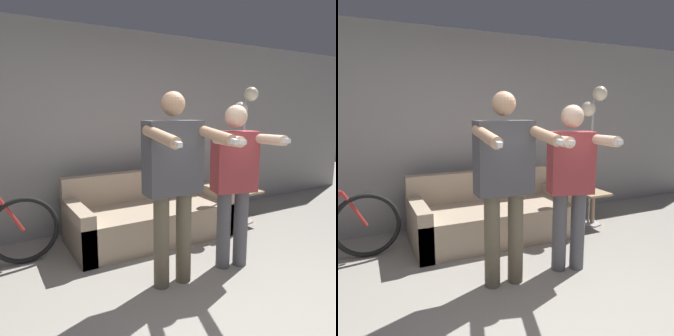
% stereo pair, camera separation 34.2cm
% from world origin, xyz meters
% --- Properties ---
extents(wall_back, '(10.00, 0.05, 2.60)m').
position_xyz_m(wall_back, '(0.00, 2.59, 1.30)').
color(wall_back, gray).
rests_on(wall_back, ground_plane).
extents(couch, '(2.01, 0.90, 0.79)m').
position_xyz_m(couch, '(0.32, 1.93, 0.26)').
color(couch, tan).
rests_on(couch, ground_plane).
extents(person_left, '(0.59, 0.70, 1.72)m').
position_xyz_m(person_left, '(-0.03, 0.81, 1.01)').
color(person_left, '#6B604C').
rests_on(person_left, ground_plane).
extents(person_right, '(0.60, 0.76, 1.62)m').
position_xyz_m(person_right, '(0.67, 0.80, 0.93)').
color(person_right, '#56565B').
rests_on(person_right, ground_plane).
extents(cat, '(0.51, 0.15, 0.17)m').
position_xyz_m(cat, '(0.74, 2.27, 0.86)').
color(cat, tan).
rests_on(cat, couch).
extents(floor_lamp, '(0.37, 0.32, 1.88)m').
position_xyz_m(floor_lamp, '(1.70, 1.79, 1.41)').
color(floor_lamp, '#B2B2B7').
rests_on(floor_lamp, ground_plane).
extents(side_table, '(0.37, 0.37, 0.46)m').
position_xyz_m(side_table, '(1.75, 1.77, 0.32)').
color(side_table, '#A38460').
rests_on(side_table, ground_plane).
extents(cup, '(0.08, 0.08, 0.09)m').
position_xyz_m(cup, '(1.70, 1.78, 0.50)').
color(cup, '#3D6693').
rests_on(cup, side_table).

